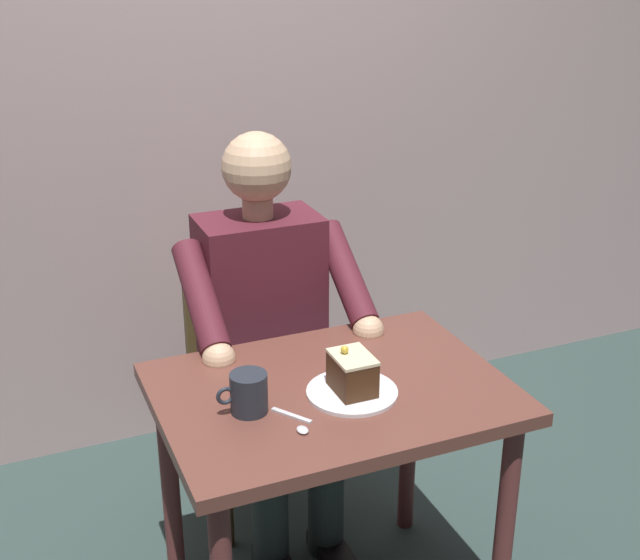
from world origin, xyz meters
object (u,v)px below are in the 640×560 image
(cake_slice, at_px, (352,373))
(coffee_cup, at_px, (248,392))
(dining_table, at_px, (332,425))
(dessert_spoon, at_px, (297,423))
(chair, at_px, (253,362))
(seated_person, at_px, (269,337))

(cake_slice, distance_m, coffee_cup, 0.26)
(dining_table, height_order, cake_slice, cake_slice)
(dining_table, bearing_deg, cake_slice, 122.52)
(cake_slice, xyz_separation_m, dessert_spoon, (0.17, 0.08, -0.05))
(chair, xyz_separation_m, dessert_spoon, (0.14, 0.77, 0.25))
(dessert_spoon, bearing_deg, dining_table, -138.08)
(cake_slice, bearing_deg, dining_table, -57.48)
(coffee_cup, bearing_deg, dessert_spoon, 130.44)
(chair, distance_m, seated_person, 0.24)
(seated_person, relative_size, coffee_cup, 10.10)
(chair, xyz_separation_m, cake_slice, (-0.03, 0.69, 0.30))
(cake_slice, height_order, coffee_cup, cake_slice)
(chair, bearing_deg, coffee_cup, 71.26)
(chair, distance_m, cake_slice, 0.76)
(cake_slice, xyz_separation_m, coffee_cup, (0.26, -0.02, -0.01))
(dining_table, xyz_separation_m, dessert_spoon, (0.14, 0.13, 0.12))
(dining_table, bearing_deg, seated_person, -90.00)
(seated_person, xyz_separation_m, cake_slice, (-0.03, 0.52, 0.13))
(seated_person, relative_size, cake_slice, 10.41)
(dining_table, relative_size, cake_slice, 7.18)
(seated_person, xyz_separation_m, coffee_cup, (0.23, 0.50, 0.13))
(cake_slice, bearing_deg, chair, -87.36)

